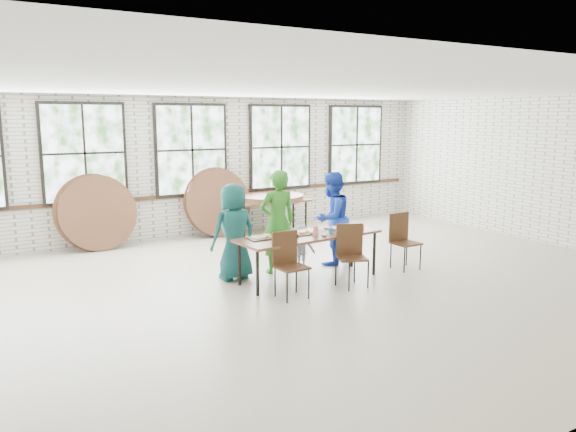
% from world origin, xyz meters
% --- Properties ---
extents(room, '(12.00, 12.00, 12.00)m').
position_xyz_m(room, '(0.00, 4.44, 1.83)').
color(room, '#B5A690').
rests_on(room, ground).
extents(dining_table, '(2.46, 0.99, 0.74)m').
position_xyz_m(dining_table, '(0.33, 0.30, 0.69)').
color(dining_table, brown).
rests_on(dining_table, ground).
extents(chair_near_left, '(0.43, 0.42, 0.95)m').
position_xyz_m(chair_near_left, '(-0.38, -0.24, 0.56)').
color(chair_near_left, '#452917').
rests_on(chair_near_left, ground).
extents(chair_near_right, '(0.54, 0.54, 0.95)m').
position_xyz_m(chair_near_right, '(0.73, -0.26, 0.56)').
color(chair_near_right, '#452917').
rests_on(chair_near_right, ground).
extents(chair_spare, '(0.43, 0.41, 0.95)m').
position_xyz_m(chair_spare, '(2.10, 0.09, 0.56)').
color(chair_spare, '#452917').
rests_on(chair_spare, ground).
extents(adult_teal, '(0.79, 0.54, 1.55)m').
position_xyz_m(adult_teal, '(-0.67, 0.95, 0.77)').
color(adult_teal, '#15524E').
rests_on(adult_teal, ground).
extents(adult_green, '(0.67, 0.47, 1.72)m').
position_xyz_m(adult_green, '(0.13, 0.95, 0.86)').
color(adult_green, '#2C7F22').
rests_on(adult_green, ground).
extents(toddler, '(0.56, 0.45, 0.76)m').
position_xyz_m(toddler, '(0.59, 0.95, 0.38)').
color(toddler, '#121C3A').
rests_on(toddler, ground).
extents(adult_blue, '(0.96, 0.86, 1.63)m').
position_xyz_m(adult_blue, '(1.21, 0.95, 0.82)').
color(adult_blue, blue).
rests_on(adult_blue, ground).
extents(storage_table, '(1.80, 0.75, 0.74)m').
position_xyz_m(storage_table, '(1.57, 3.83, 0.69)').
color(storage_table, brown).
rests_on(storage_table, ground).
extents(tabletop_clutter, '(1.95, 0.58, 0.11)m').
position_xyz_m(tabletop_clutter, '(0.45, 0.29, 0.77)').
color(tabletop_clutter, black).
rests_on(tabletop_clutter, dining_table).
extents(round_tops_stacked, '(1.50, 1.50, 0.13)m').
position_xyz_m(round_tops_stacked, '(1.57, 3.83, 0.80)').
color(round_tops_stacked, brown).
rests_on(round_tops_stacked, storage_table).
extents(round_tops_leaning, '(4.13, 0.47, 1.49)m').
position_xyz_m(round_tops_leaning, '(-0.81, 4.21, 0.73)').
color(round_tops_leaning, brown).
rests_on(round_tops_leaning, ground).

